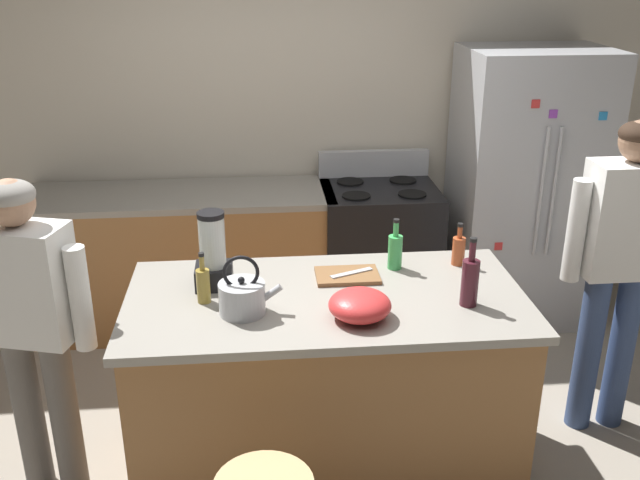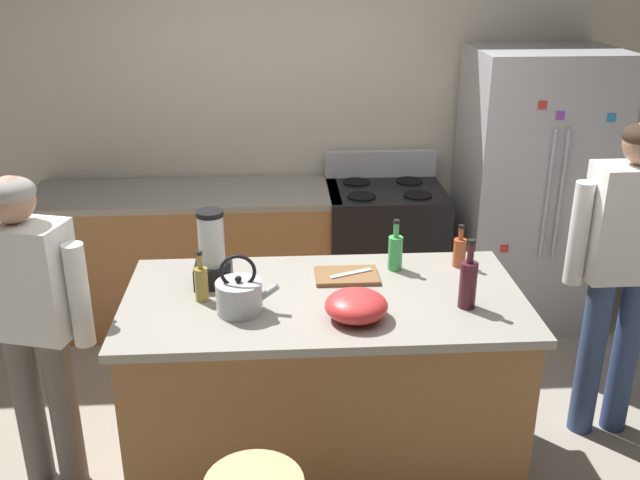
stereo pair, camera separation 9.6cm
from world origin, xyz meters
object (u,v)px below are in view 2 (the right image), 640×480
at_px(bottle_vinegar, 201,283).
at_px(mixing_bowl, 356,306).
at_px(kitchen_island, 324,383).
at_px(person_by_sink_right, 625,255).
at_px(person_by_island_left, 30,310).
at_px(bottle_cooking_sauce, 460,251).
at_px(stove_range, 384,253).
at_px(cutting_board, 347,276).
at_px(refrigerator, 532,191).
at_px(chef_knife, 351,273).
at_px(bottle_wine, 468,283).
at_px(blender_appliance, 212,254).
at_px(tea_kettle, 239,295).
at_px(bottle_soda, 395,251).

relative_size(bottle_vinegar, mixing_bowl, 0.88).
distance_m(kitchen_island, person_by_sink_right, 1.59).
relative_size(person_by_island_left, bottle_cooking_sauce, 7.10).
relative_size(stove_range, cutting_board, 3.72).
xyz_separation_m(refrigerator, chef_knife, (-1.34, -1.32, 0.04)).
height_order(stove_range, chef_knife, stove_range).
relative_size(person_by_island_left, person_by_sink_right, 0.92).
distance_m(kitchen_island, chef_knife, 0.54).
distance_m(mixing_bowl, cutting_board, 0.41).
distance_m(refrigerator, bottle_wine, 1.86).
distance_m(blender_appliance, bottle_vinegar, 0.18).
distance_m(person_by_sink_right, bottle_vinegar, 2.04).
relative_size(kitchen_island, refrigerator, 0.99).
distance_m(mixing_bowl, chef_knife, 0.41).
xyz_separation_m(blender_appliance, bottle_cooking_sauce, (1.19, 0.13, -0.08)).
bearing_deg(tea_kettle, bottle_vinegar, 145.05).
relative_size(bottle_cooking_sauce, tea_kettle, 0.78).
xyz_separation_m(stove_range, cutting_board, (-0.39, -1.34, 0.47)).
bearing_deg(bottle_vinegar, bottle_soda, 17.05).
distance_m(stove_range, chef_knife, 1.47).
bearing_deg(tea_kettle, bottle_wine, -0.90).
height_order(bottle_vinegar, mixing_bowl, bottle_vinegar).
xyz_separation_m(blender_appliance, mixing_bowl, (0.63, -0.37, -0.09)).
relative_size(kitchen_island, mixing_bowl, 6.76).
bearing_deg(refrigerator, mixing_bowl, -128.32).
bearing_deg(blender_appliance, bottle_soda, 7.59).
bearing_deg(bottle_cooking_sauce, bottle_vinegar, -166.47).
distance_m(stove_range, tea_kettle, 1.95).
bearing_deg(mixing_bowl, person_by_sink_right, 17.15).
bearing_deg(chef_knife, stove_range, 52.07).
distance_m(person_by_island_left, blender_appliance, 0.83).
distance_m(person_by_island_left, chef_knife, 1.45).
height_order(person_by_sink_right, cutting_board, person_by_sink_right).
bearing_deg(stove_range, cutting_board, -106.27).
bearing_deg(bottle_wine, bottle_vinegar, 173.32).
height_order(bottle_wine, cutting_board, bottle_wine).
bearing_deg(person_by_sink_right, blender_appliance, -178.67).
bearing_deg(bottle_soda, tea_kettle, -151.58).
distance_m(kitchen_island, blender_appliance, 0.81).
xyz_separation_m(person_by_island_left, mixing_bowl, (1.41, -0.18, 0.07)).
height_order(kitchen_island, bottle_cooking_sauce, bottle_cooking_sauce).
bearing_deg(tea_kettle, person_by_island_left, 174.49).
bearing_deg(refrigerator, person_by_sink_right, -89.90).
xyz_separation_m(bottle_cooking_sauce, chef_knife, (-0.55, -0.10, -0.06)).
distance_m(blender_appliance, bottle_soda, 0.88).
distance_m(bottle_soda, cutting_board, 0.27).
distance_m(blender_appliance, mixing_bowl, 0.74).
distance_m(person_by_island_left, cutting_board, 1.43).
relative_size(kitchen_island, bottle_wine, 5.72).
relative_size(kitchen_island, bottle_cooking_sauce, 8.37).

